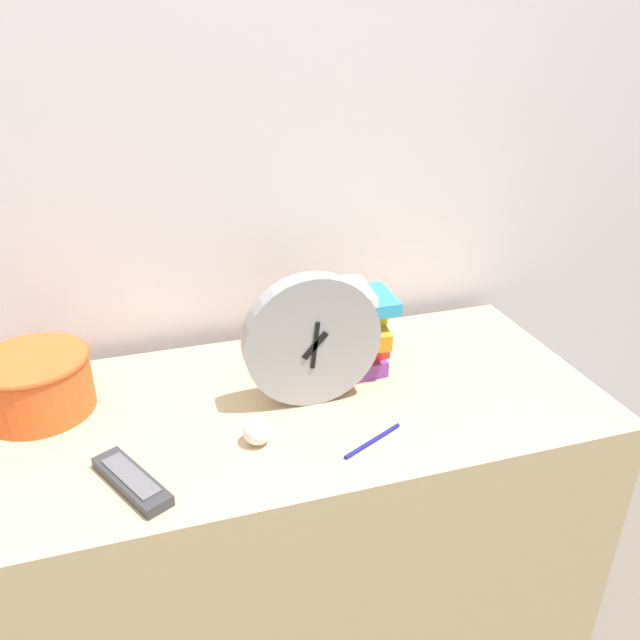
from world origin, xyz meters
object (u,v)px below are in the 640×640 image
(desk_clock, at_px, (312,341))
(pen, at_px, (373,441))
(tv_remote, at_px, (132,481))
(basket, at_px, (35,382))
(crumpled_paper_ball, at_px, (257,431))
(book_stack, at_px, (334,330))

(desk_clock, xyz_separation_m, pen, (0.07, -0.17, -0.13))
(tv_remote, distance_m, pen, 0.43)
(pen, bearing_deg, basket, 153.66)
(desk_clock, bearing_deg, pen, -68.51)
(basket, xyz_separation_m, tv_remote, (0.16, -0.28, -0.05))
(pen, bearing_deg, desk_clock, 111.49)
(crumpled_paper_ball, xyz_separation_m, pen, (0.20, -0.06, -0.02))
(basket, bearing_deg, pen, -26.34)
(desk_clock, xyz_separation_m, tv_remote, (-0.36, -0.16, -0.13))
(basket, xyz_separation_m, pen, (0.59, -0.29, -0.06))
(pen, bearing_deg, tv_remote, 178.76)
(desk_clock, height_order, tv_remote, desk_clock)
(crumpled_paper_ball, height_order, pen, crumpled_paper_ball)
(desk_clock, distance_m, tv_remote, 0.41)
(book_stack, relative_size, basket, 1.11)
(book_stack, distance_m, crumpled_paper_ball, 0.31)
(book_stack, relative_size, pen, 1.83)
(basket, relative_size, tv_remote, 1.19)
(tv_remote, bearing_deg, book_stack, 30.76)
(desk_clock, relative_size, pen, 2.08)
(crumpled_paper_ball, bearing_deg, tv_remote, -166.88)
(book_stack, distance_m, basket, 0.61)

